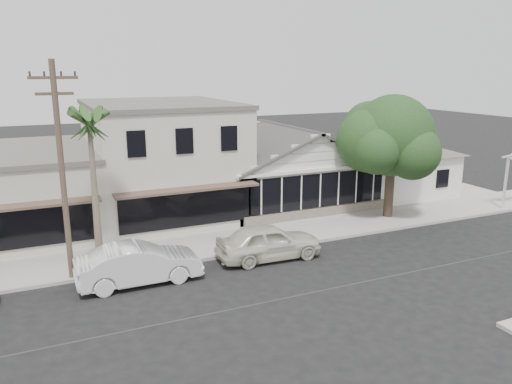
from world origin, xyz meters
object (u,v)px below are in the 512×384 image
car_0 (269,242)px  utility_pole (62,168)px  shade_tree (389,138)px  car_1 (139,264)px

car_0 → utility_pole: bearing=84.6°
car_0 → shade_tree: (9.15, 3.12, 3.94)m
utility_pole → shade_tree: (17.73, 1.93, -0.01)m
utility_pole → shade_tree: size_ratio=1.24×
car_0 → shade_tree: 10.44m
car_0 → shade_tree: bearing=-68.6°
car_1 → shade_tree: shade_tree is taller
utility_pole → car_0: utility_pole is taller
car_0 → shade_tree: size_ratio=0.68×
utility_pole → car_1: 4.91m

